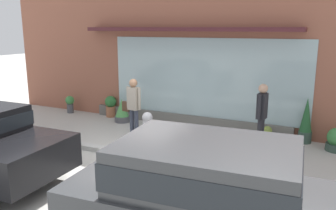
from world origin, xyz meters
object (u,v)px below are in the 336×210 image
object	(u,v)px
potted_plant_corner_tall	(111,106)
potted_plant_window_center	(70,103)
potted_plant_near_hydrant	(306,121)
fire_hydrant	(147,131)
pedestrian_with_handbag	(133,104)
potted_plant_by_entrance	(267,133)
parked_car_dark_gray	(215,199)
pedestrian_passerby	(262,112)
potted_plant_doorstep	(122,111)

from	to	relation	value
potted_plant_corner_tall	potted_plant_window_center	bearing A→B (deg)	-173.52
potted_plant_near_hydrant	fire_hydrant	bearing A→B (deg)	-147.26
pedestrian_with_handbag	potted_plant_by_entrance	bearing A→B (deg)	-147.61
fire_hydrant	potted_plant_corner_tall	distance (m)	3.64
pedestrian_with_handbag	parked_car_dark_gray	world-z (taller)	pedestrian_with_handbag
pedestrian_with_handbag	potted_plant_corner_tall	bearing A→B (deg)	-32.09
potted_plant_by_entrance	pedestrian_with_handbag	bearing A→B (deg)	-156.33
pedestrian_with_handbag	potted_plant_near_hydrant	size ratio (longest dim) A/B	1.36
pedestrian_passerby	potted_plant_doorstep	distance (m)	4.84
fire_hydrant	pedestrian_with_handbag	distance (m)	1.09
pedestrian_passerby	potted_plant_window_center	world-z (taller)	pedestrian_passerby
pedestrian_passerby	fire_hydrant	bearing A→B (deg)	-58.41
fire_hydrant	parked_car_dark_gray	world-z (taller)	parked_car_dark_gray
potted_plant_corner_tall	pedestrian_with_handbag	bearing A→B (deg)	-40.82
pedestrian_passerby	potted_plant_by_entrance	size ratio (longest dim) A/B	4.30
pedestrian_passerby	potted_plant_near_hydrant	distance (m)	1.61
fire_hydrant	pedestrian_passerby	xyz separation A→B (m)	(2.66, 1.11, 0.53)
pedestrian_passerby	parked_car_dark_gray	xyz separation A→B (m)	(0.33, -4.61, -0.09)
potted_plant_by_entrance	potted_plant_corner_tall	size ratio (longest dim) A/B	0.54
potted_plant_by_entrance	potted_plant_corner_tall	bearing A→B (deg)	177.46
pedestrian_with_handbag	parked_car_dark_gray	distance (m)	5.55
pedestrian_passerby	parked_car_dark_gray	world-z (taller)	pedestrian_passerby
fire_hydrant	potted_plant_corner_tall	bearing A→B (deg)	140.28
fire_hydrant	potted_plant_doorstep	xyz separation A→B (m)	(-2.06, 1.93, -0.12)
pedestrian_with_handbag	potted_plant_window_center	distance (m)	4.08
parked_car_dark_gray	potted_plant_corner_tall	size ratio (longest dim) A/B	5.66
fire_hydrant	parked_car_dark_gray	xyz separation A→B (m)	(2.99, -3.50, 0.44)
pedestrian_passerby	potted_plant_corner_tall	xyz separation A→B (m)	(-5.46, 1.22, -0.62)
pedestrian_with_handbag	potted_plant_corner_tall	world-z (taller)	pedestrian_with_handbag
fire_hydrant	pedestrian_passerby	size ratio (longest dim) A/B	0.56
parked_car_dark_gray	potted_plant_doorstep	size ratio (longest dim) A/B	5.45
fire_hydrant	potted_plant_near_hydrant	size ratio (longest dim) A/B	0.78
potted_plant_doorstep	pedestrian_with_handbag	bearing A→B (deg)	-46.34
pedestrian_with_handbag	potted_plant_near_hydrant	distance (m)	4.75
potted_plant_corner_tall	pedestrian_passerby	bearing A→B (deg)	-12.59
potted_plant_near_hydrant	potted_plant_window_center	bearing A→B (deg)	-178.62
parked_car_dark_gray	potted_plant_window_center	distance (m)	9.38
fire_hydrant	parked_car_dark_gray	size ratio (longest dim) A/B	0.23
potted_plant_corner_tall	potted_plant_by_entrance	bearing A→B (deg)	-2.54
pedestrian_passerby	pedestrian_with_handbag	bearing A→B (deg)	-72.24
potted_plant_by_entrance	potted_plant_corner_tall	world-z (taller)	potted_plant_corner_tall
parked_car_dark_gray	potted_plant_near_hydrant	world-z (taller)	parked_car_dark_gray
potted_plant_window_center	potted_plant_corner_tall	distance (m)	1.70
pedestrian_passerby	potted_plant_near_hydrant	xyz separation A→B (m)	(0.97, 1.22, -0.42)
parked_car_dark_gray	potted_plant_by_entrance	distance (m)	5.64
potted_plant_window_center	potted_plant_corner_tall	xyz separation A→B (m)	(1.69, 0.19, 0.04)
pedestrian_with_handbag	potted_plant_doorstep	size ratio (longest dim) A/B	2.22
pedestrian_with_handbag	potted_plant_near_hydrant	xyz separation A→B (m)	(4.40, 1.75, -0.40)
fire_hydrant	potted_plant_corner_tall	size ratio (longest dim) A/B	1.32
pedestrian_passerby	potted_plant_window_center	distance (m)	7.25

